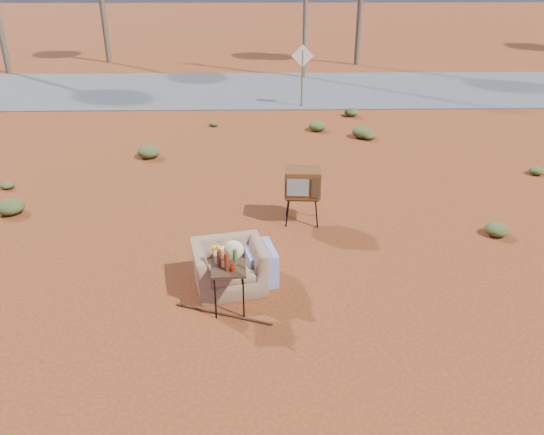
{
  "coord_description": "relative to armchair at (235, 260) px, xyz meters",
  "views": [
    {
      "loc": [
        0.01,
        -7.12,
        4.69
      ],
      "look_at": [
        0.19,
        1.01,
        0.8
      ],
      "focal_mm": 35.0,
      "sensor_mm": 36.0,
      "label": 1
    }
  ],
  "objects": [
    {
      "name": "tv_unit",
      "position": [
        1.24,
        2.3,
        0.37
      ],
      "size": [
        0.73,
        0.61,
        1.12
      ],
      "rotation": [
        0.0,
        0.0,
        -0.07
      ],
      "color": "black",
      "rests_on": "ground"
    },
    {
      "name": "scrub_patch",
      "position": [
        -0.4,
        4.23,
        -0.32
      ],
      "size": [
        17.49,
        8.07,
        0.33
      ],
      "color": "#485826",
      "rests_on": "ground"
    },
    {
      "name": "road_sign",
      "position": [
        1.92,
        11.82,
        1.04
      ],
      "size": [
        0.78,
        0.06,
        2.19
      ],
      "color": "brown",
      "rests_on": "ground"
    },
    {
      "name": "highway",
      "position": [
        0.42,
        14.82,
        -0.44
      ],
      "size": [
        140.0,
        7.0,
        0.04
      ],
      "primitive_type": "cube",
      "color": "#565659",
      "rests_on": "ground"
    },
    {
      "name": "ground",
      "position": [
        0.42,
        -0.18,
        -0.46
      ],
      "size": [
        140.0,
        140.0,
        0.0
      ],
      "primitive_type": "plane",
      "color": "brown",
      "rests_on": "ground"
    },
    {
      "name": "side_table",
      "position": [
        -0.09,
        -0.66,
        0.3
      ],
      "size": [
        0.54,
        0.54,
        1.02
      ],
      "rotation": [
        0.0,
        0.0,
        0.06
      ],
      "color": "#362313",
      "rests_on": "ground"
    },
    {
      "name": "armchair",
      "position": [
        0.0,
        0.0,
        0.0
      ],
      "size": [
        1.42,
        1.11,
        0.98
      ],
      "rotation": [
        0.0,
        0.0,
        0.22
      ],
      "color": "#866449",
      "rests_on": "ground"
    },
    {
      "name": "rusty_bar",
      "position": [
        -0.15,
        -0.83,
        -0.44
      ],
      "size": [
        1.46,
        0.58,
        0.04
      ],
      "primitive_type": "cylinder",
      "rotation": [
        0.0,
        1.57,
        -0.36
      ],
      "color": "#492313",
      "rests_on": "ground"
    }
  ]
}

